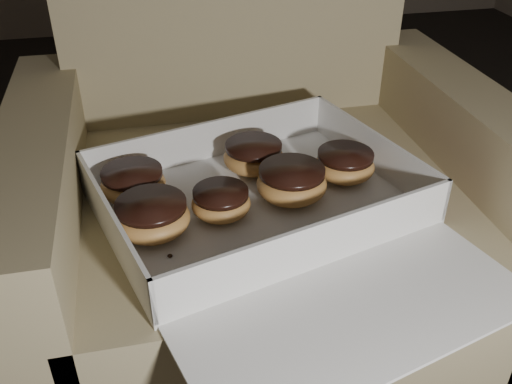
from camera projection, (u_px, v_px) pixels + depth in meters
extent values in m
cube|color=#847854|center=(265.00, 264.00, 1.04)|extent=(0.64, 0.64, 0.37)
cube|color=#847854|center=(62.00, 264.00, 0.94)|extent=(0.11, 0.64, 0.50)
cube|color=#847854|center=(445.00, 213.00, 1.07)|extent=(0.11, 0.64, 0.50)
cube|color=silver|center=(256.00, 205.00, 0.86)|extent=(0.51, 0.44, 0.01)
cube|color=silver|center=(211.00, 139.00, 0.96)|extent=(0.43, 0.13, 0.07)
cube|color=silver|center=(317.00, 245.00, 0.72)|extent=(0.43, 0.13, 0.07)
cube|color=silver|center=(111.00, 226.00, 0.75)|extent=(0.10, 0.32, 0.07)
cube|color=silver|center=(374.00, 151.00, 0.93)|extent=(0.10, 0.32, 0.07)
cube|color=#CF535F|center=(376.00, 150.00, 0.93)|extent=(0.09, 0.31, 0.06)
cube|color=silver|center=(359.00, 315.00, 0.67)|extent=(0.47, 0.30, 0.01)
ellipsoid|color=gold|center=(254.00, 158.00, 0.93)|extent=(0.10, 0.10, 0.05)
cylinder|color=black|center=(254.00, 146.00, 0.92)|extent=(0.09, 0.09, 0.01)
ellipsoid|color=gold|center=(152.00, 218.00, 0.78)|extent=(0.10, 0.10, 0.05)
cylinder|color=black|center=(151.00, 205.00, 0.77)|extent=(0.10, 0.10, 0.01)
ellipsoid|color=gold|center=(133.00, 185.00, 0.86)|extent=(0.10, 0.10, 0.05)
cylinder|color=black|center=(132.00, 173.00, 0.85)|extent=(0.09, 0.09, 0.01)
ellipsoid|color=gold|center=(345.00, 166.00, 0.91)|extent=(0.09, 0.09, 0.05)
cylinder|color=black|center=(346.00, 155.00, 0.90)|extent=(0.09, 0.09, 0.01)
ellipsoid|color=gold|center=(292.00, 184.00, 0.86)|extent=(0.11, 0.11, 0.05)
cylinder|color=black|center=(292.00, 171.00, 0.84)|extent=(0.10, 0.10, 0.01)
ellipsoid|color=gold|center=(221.00, 204.00, 0.82)|extent=(0.09, 0.09, 0.04)
cylinder|color=black|center=(221.00, 193.00, 0.81)|extent=(0.08, 0.08, 0.01)
ellipsoid|color=black|center=(387.00, 212.00, 0.83)|extent=(0.01, 0.01, 0.00)
ellipsoid|color=black|center=(176.00, 274.00, 0.72)|extent=(0.01, 0.01, 0.00)
ellipsoid|color=black|center=(352.00, 219.00, 0.82)|extent=(0.01, 0.01, 0.00)
ellipsoid|color=black|center=(329.00, 230.00, 0.80)|extent=(0.01, 0.01, 0.00)
ellipsoid|color=black|center=(170.00, 256.00, 0.75)|extent=(0.01, 0.01, 0.00)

